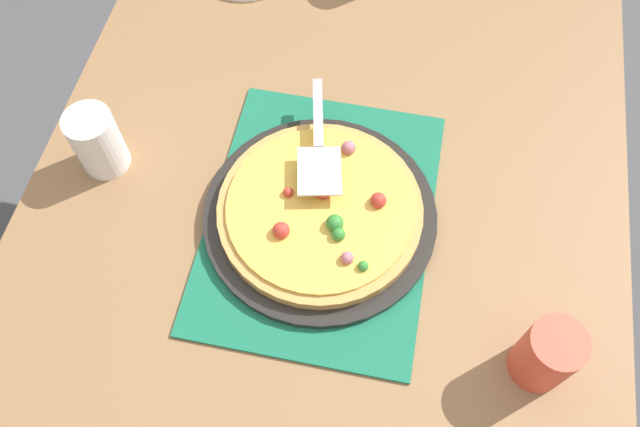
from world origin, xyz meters
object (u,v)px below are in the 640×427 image
Objects in this scene: pizza_pan at (320,216)px; cup_corner at (547,355)px; pizza at (321,210)px; pizza_server at (319,146)px; cup_far at (97,141)px.

cup_corner is (0.18, 0.36, 0.05)m from pizza_pan.
pizza is 2.75× the size of cup_corner.
pizza_pan is 0.11m from pizza_server.
pizza_server is (-0.10, -0.02, 0.06)m from pizza_pan.
cup_far is at bearing -95.89° from pizza.
cup_far is (-0.04, -0.38, 0.03)m from pizza.
cup_far is 0.51× the size of pizza_server.
cup_far and cup_corner have the same top height.
cup_corner is at bearing 63.43° from pizza.
pizza_server reaches higher than pizza.
cup_far is 0.37m from pizza_server.
pizza is 0.10m from pizza_server.
pizza_pan is at bearing -116.53° from cup_corner.
cup_far reaches higher than pizza_pan.
pizza_server is (-0.06, 0.36, 0.01)m from cup_far.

